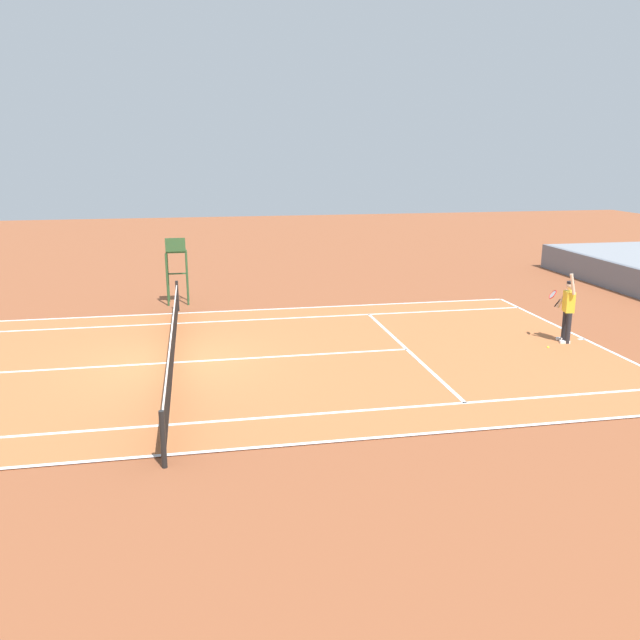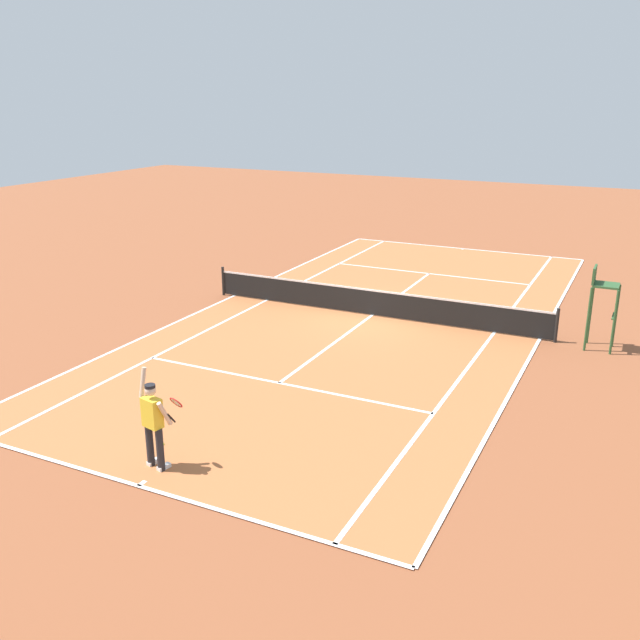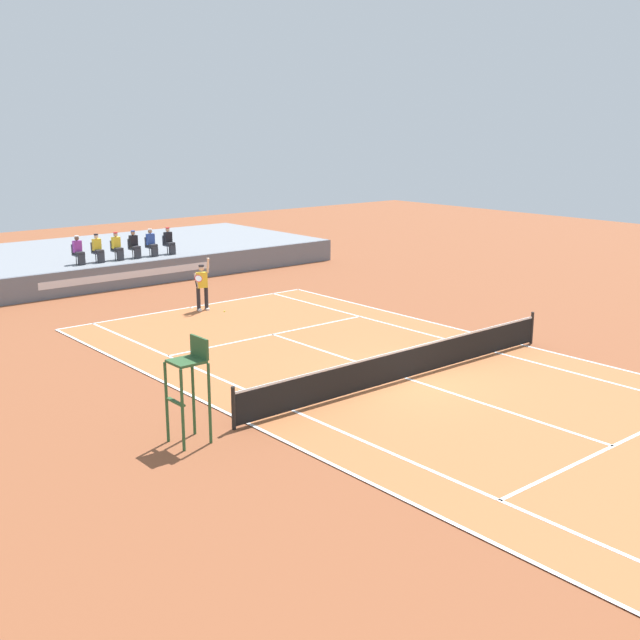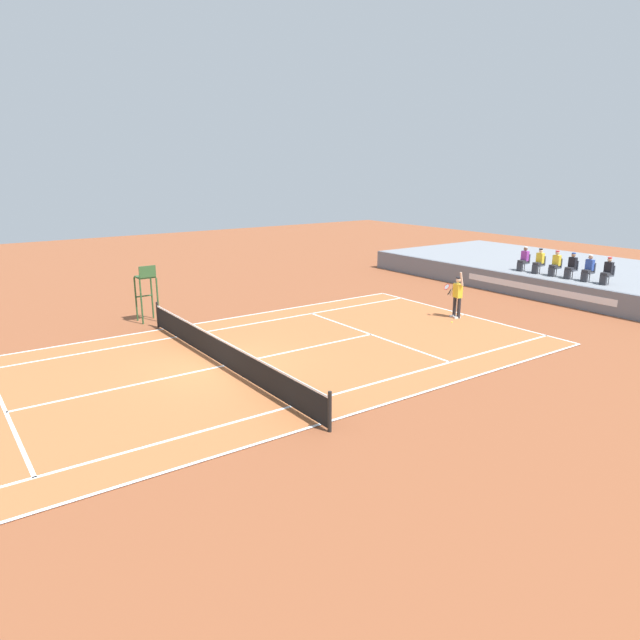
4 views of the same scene
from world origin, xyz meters
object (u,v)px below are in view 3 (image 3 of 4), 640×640
spectator_seated_4 (151,243)px  spectator_seated_1 (98,249)px  spectator_seated_3 (134,245)px  umpire_chair (190,377)px  tennis_ball (224,311)px  spectator_seated_2 (117,247)px  tennis_player (202,286)px  spectator_seated_0 (78,251)px  spectator_seated_5 (169,241)px

spectator_seated_4 → spectator_seated_1: bearing=180.0°
spectator_seated_3 → umpire_chair: umpire_chair is taller
tennis_ball → umpire_chair: size_ratio=0.03×
spectator_seated_1 → spectator_seated_3: 1.80m
spectator_seated_2 → tennis_player: 7.25m
spectator_seated_2 → spectator_seated_3: bearing=0.0°
umpire_chair → spectator_seated_1: bearing=71.2°
spectator_seated_0 → umpire_chair: size_ratio=0.52×
spectator_seated_1 → tennis_ball: size_ratio=18.60×
umpire_chair → spectator_seated_3: bearing=66.3°
spectator_seated_1 → spectator_seated_3: same height
spectator_seated_4 → spectator_seated_5: (0.93, 0.00, 0.00)m
spectator_seated_1 → spectator_seated_0: bearing=180.0°
spectator_seated_3 → spectator_seated_2: bearing=180.0°
spectator_seated_2 → tennis_player: bearing=-89.9°
tennis_player → tennis_ball: tennis_player is taller
spectator_seated_2 → spectator_seated_3: (0.87, 0.00, 0.00)m
spectator_seated_3 → spectator_seated_5: 1.81m
spectator_seated_2 → tennis_ball: bearing=-86.5°
spectator_seated_0 → tennis_ball: size_ratio=18.60×
spectator_seated_4 → tennis_ball: 8.27m
tennis_player → tennis_ball: bearing=-58.4°
spectator_seated_1 → spectator_seated_4: same height
spectator_seated_4 → spectator_seated_5: size_ratio=1.00×
spectator_seated_1 → tennis_ball: spectator_seated_1 is taller
tennis_ball → tennis_player: bearing=121.6°
tennis_player → umpire_chair: (-7.22, -11.16, 0.56)m
spectator_seated_0 → spectator_seated_3: (2.71, 0.00, 0.00)m
spectator_seated_1 → umpire_chair: bearing=-108.8°
spectator_seated_0 → spectator_seated_4: (3.59, 0.00, 0.00)m
spectator_seated_5 → spectator_seated_2: bearing=180.0°
spectator_seated_0 → tennis_player: 7.48m
spectator_seated_0 → spectator_seated_2: (1.85, 0.00, 0.00)m
spectator_seated_3 → umpire_chair: 20.08m
spectator_seated_2 → spectator_seated_4: 1.74m
spectator_seated_3 → spectator_seated_4: 0.88m
spectator_seated_2 → tennis_ball: 8.19m
spectator_seated_0 → tennis_player: (1.85, -7.22, -0.71)m
spectator_seated_0 → umpire_chair: bearing=-106.3°
spectator_seated_1 → spectator_seated_3: bearing=0.0°
spectator_seated_3 → tennis_player: bearing=-96.8°
spectator_seated_0 → umpire_chair: (-5.36, -18.38, -0.15)m
spectator_seated_3 → spectator_seated_5: size_ratio=1.00×
spectator_seated_5 → spectator_seated_0: bearing=180.0°
spectator_seated_2 → spectator_seated_4: size_ratio=1.00×
tennis_player → tennis_ball: size_ratio=30.63×
spectator_seated_3 → tennis_player: size_ratio=0.61×
spectator_seated_1 → tennis_ball: (1.43, -8.01, -1.67)m
tennis_player → umpire_chair: umpire_chair is taller
spectator_seated_4 → umpire_chair: bearing=-116.0°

